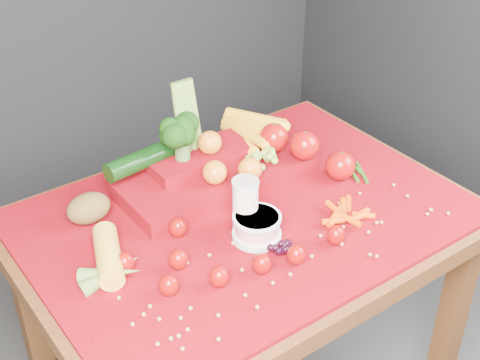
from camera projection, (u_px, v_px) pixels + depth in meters
table at (245, 247)px, 1.71m from camera, size 1.10×0.80×0.75m
red_cloth at (245, 215)px, 1.66m from camera, size 1.05×0.75×0.01m
milk_glass at (245, 204)px, 1.56m from camera, size 0.06×0.06×0.14m
yogurt_bowl at (257, 226)px, 1.55m from camera, size 0.12×0.12×0.06m
strawberry_scatter at (221, 257)px, 1.47m from camera, size 0.48×0.28×0.05m
dark_grape_cluster at (282, 249)px, 1.52m from camera, size 0.06×0.05×0.03m
soybean_scatter at (297, 254)px, 1.52m from camera, size 0.84×0.24×0.01m
corn_ear at (110, 268)px, 1.45m from camera, size 0.23×0.26×0.06m
potato at (89, 208)px, 1.61m from camera, size 0.11×0.08×0.07m
baby_carrot_pile at (339, 211)px, 1.63m from camera, size 0.18×0.17×0.03m
green_bean_pile at (354, 168)px, 1.82m from camera, size 0.14×0.12×0.01m
produce_mound at (225, 161)px, 1.75m from camera, size 0.59×0.37×0.27m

